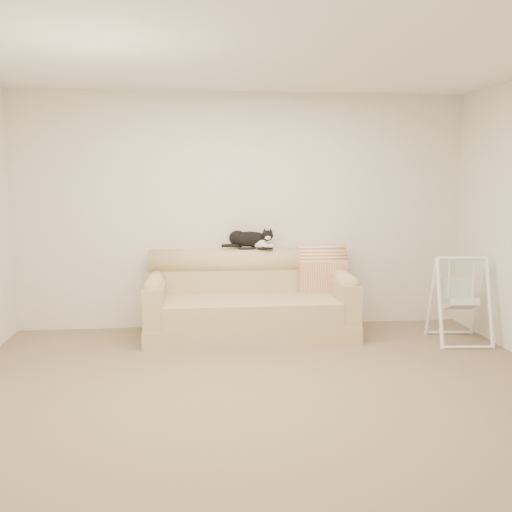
{
  "coord_description": "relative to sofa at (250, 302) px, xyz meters",
  "views": [
    {
      "loc": [
        -0.5,
        -4.35,
        1.67
      ],
      "look_at": [
        0.07,
        1.27,
        0.9
      ],
      "focal_mm": 40.0,
      "sensor_mm": 36.0,
      "label": 1
    }
  ],
  "objects": [
    {
      "name": "tuxedo_cat",
      "position": [
        0.03,
        0.25,
        0.65
      ],
      "size": [
        0.58,
        0.29,
        0.23
      ],
      "color": "black",
      "rests_on": "sofa"
    },
    {
      "name": "ground_plane",
      "position": [
        -0.03,
        -1.62,
        -0.35
      ],
      "size": [
        5.0,
        5.0,
        0.0
      ],
      "primitive_type": "plane",
      "color": "#75634B",
      "rests_on": "ground"
    },
    {
      "name": "room_shell",
      "position": [
        -0.03,
        -1.62,
        1.18
      ],
      "size": [
        5.04,
        4.04,
        2.6
      ],
      "color": "beige",
      "rests_on": "ground"
    },
    {
      "name": "throw_blanket",
      "position": [
        0.82,
        0.23,
        0.37
      ],
      "size": [
        0.54,
        0.38,
        0.58
      ],
      "color": "#BA582B",
      "rests_on": "sofa"
    },
    {
      "name": "baby_swing",
      "position": [
        2.12,
        -0.49,
        0.09
      ],
      "size": [
        0.59,
        0.62,
        0.89
      ],
      "color": "white",
      "rests_on": "ground"
    },
    {
      "name": "sofa",
      "position": [
        0.0,
        0.0,
        0.0
      ],
      "size": [
        2.2,
        0.93,
        0.9
      ],
      "color": "tan",
      "rests_on": "ground"
    },
    {
      "name": "remote_a",
      "position": [
        -0.01,
        0.23,
        0.56
      ],
      "size": [
        0.18,
        0.05,
        0.03
      ],
      "color": "black",
      "rests_on": "sofa"
    },
    {
      "name": "remote_b",
      "position": [
        0.19,
        0.2,
        0.56
      ],
      "size": [
        0.18,
        0.08,
        0.02
      ],
      "color": "black",
      "rests_on": "sofa"
    }
  ]
}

